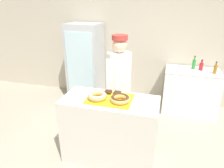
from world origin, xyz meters
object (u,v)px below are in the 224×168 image
bottle_amber (215,69)px  bottle_red (201,66)px  chest_freezer (190,91)px  brownie_back_right (117,93)px  donut_light_glaze (97,96)px  bottle_green (194,64)px  serving_tray (110,99)px  donut_chocolate_glaze (120,99)px  baker_person (119,86)px  beverage_fridge (86,63)px  brownie_back_left (108,92)px

bottle_amber → bottle_red: bearing=147.4°
chest_freezer → bottle_amber: bearing=-14.4°
brownie_back_right → bottle_amber: 2.13m
donut_light_glaze → bottle_green: size_ratio=0.97×
serving_tray → donut_chocolate_glaze: bearing=-22.8°
chest_freezer → bottle_red: (0.14, 0.05, 0.52)m
baker_person → beverage_fridge: (-1.06, 1.17, -0.04)m
donut_light_glaze → brownie_back_right: bearing=42.7°
donut_light_glaze → donut_chocolate_glaze: 0.30m
baker_person → chest_freezer: 1.74m
donut_light_glaze → chest_freezer: (1.34, 1.82, -0.56)m
baker_person → beverage_fridge: size_ratio=0.98×
donut_light_glaze → baker_person: size_ratio=0.15×
baker_person → chest_freezer: (1.21, 1.17, -0.45)m
donut_chocolate_glaze → beverage_fridge: (-1.23, 1.81, -0.15)m
brownie_back_right → chest_freezer: 2.04m
baker_person → beverage_fridge: 1.58m
donut_chocolate_glaze → bottle_amber: (1.40, 1.73, -0.03)m
donut_chocolate_glaze → baker_person: 0.68m
donut_light_glaze → bottle_amber: size_ratio=1.12×
chest_freezer → bottle_amber: bottle_amber is taller
brownie_back_right → baker_person: 0.46m
baker_person → beverage_fridge: beverage_fridge is taller
brownie_back_right → bottle_amber: (1.49, 1.53, -0.01)m
serving_tray → chest_freezer: (1.19, 1.76, -0.51)m
brownie_back_left → donut_light_glaze: bearing=-113.5°
baker_person → bottle_amber: 1.91m
donut_chocolate_glaze → chest_freezer: (1.04, 1.82, -0.56)m
donut_chocolate_glaze → bottle_green: 2.18m
brownie_back_right → bottle_red: bottle_red is taller
brownie_back_right → bottle_red: size_ratio=0.45×
bottle_green → brownie_back_left: bearing=-126.2°
brownie_back_left → chest_freezer: size_ratio=0.09×
donut_light_glaze → bottle_green: bearing=54.9°
donut_light_glaze → brownie_back_right: (0.22, 0.20, -0.02)m
donut_light_glaze → chest_freezer: 2.33m
donut_light_glaze → chest_freezer: bearing=53.7°
brownie_back_left → baker_person: size_ratio=0.06×
donut_chocolate_glaze → bottle_amber: 2.22m
brownie_back_left → brownie_back_right: 0.13m
beverage_fridge → chest_freezer: 2.30m
chest_freezer → bottle_green: size_ratio=3.95×
donut_light_glaze → donut_chocolate_glaze: size_ratio=1.00×
chest_freezer → donut_light_glaze: bearing=-126.3°
beverage_fridge → brownie_back_left: bearing=-57.9°
baker_person → bottle_green: 1.76m
brownie_back_right → baker_person: bearing=100.6°
serving_tray → bottle_green: (1.19, 1.85, 0.04)m
serving_tray → donut_light_glaze: donut_light_glaze is taller
brownie_back_right → bottle_amber: bearing=45.8°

